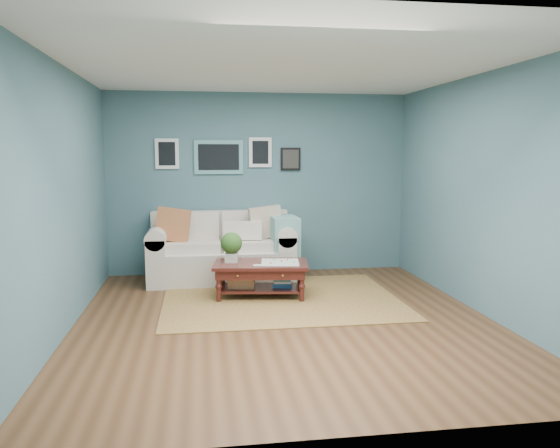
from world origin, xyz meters
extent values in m
plane|color=brown|center=(0.00, 0.00, 0.00)|extent=(5.00, 5.00, 0.00)
plane|color=white|center=(0.00, 0.00, 2.70)|extent=(5.00, 5.00, 0.00)
cube|color=#40606D|center=(0.00, 2.50, 1.35)|extent=(4.50, 0.02, 2.70)
cube|color=#40606D|center=(0.00, -2.50, 1.35)|extent=(4.50, 0.02, 2.70)
cube|color=#40606D|center=(-2.25, 0.00, 1.35)|extent=(0.02, 5.00, 2.70)
cube|color=#40606D|center=(2.25, 0.00, 1.35)|extent=(0.02, 5.00, 2.70)
cube|color=#5D979B|center=(-0.61, 2.48, 1.75)|extent=(0.72, 0.03, 0.50)
cube|color=black|center=(-0.61, 2.46, 1.75)|extent=(0.60, 0.01, 0.38)
cube|color=white|center=(-1.36, 2.48, 1.80)|extent=(0.34, 0.03, 0.44)
cube|color=white|center=(0.01, 2.48, 1.82)|extent=(0.34, 0.03, 0.44)
cube|color=black|center=(0.47, 2.48, 1.72)|extent=(0.30, 0.03, 0.34)
cube|color=brown|center=(0.08, 0.84, 0.01)|extent=(2.89, 2.31, 0.01)
cube|color=white|center=(-0.61, 1.99, 0.22)|extent=(1.52, 0.94, 0.45)
cube|color=white|center=(-0.61, 2.35, 0.71)|extent=(1.99, 0.24, 0.51)
cube|color=white|center=(-1.50, 1.99, 0.33)|extent=(0.26, 0.94, 0.66)
cube|color=white|center=(0.28, 1.99, 0.33)|extent=(0.26, 0.94, 0.66)
cylinder|color=white|center=(-1.50, 1.99, 0.66)|extent=(0.28, 0.94, 0.28)
cylinder|color=white|center=(0.28, 1.99, 0.66)|extent=(0.28, 0.94, 0.28)
cube|color=white|center=(-1.01, 1.93, 0.52)|extent=(0.77, 0.60, 0.14)
cube|color=white|center=(-0.20, 1.93, 0.52)|extent=(0.77, 0.60, 0.14)
cube|color=white|center=(-1.01, 2.23, 0.78)|extent=(0.77, 0.13, 0.38)
cube|color=white|center=(-0.20, 2.23, 0.78)|extent=(0.77, 0.13, 0.38)
cube|color=#D5653C|center=(-1.27, 1.94, 0.82)|extent=(0.52, 0.18, 0.51)
cube|color=beige|center=(0.03, 2.01, 0.82)|extent=(0.50, 0.19, 0.49)
cube|color=beige|center=(-0.31, 1.88, 0.73)|extent=(0.53, 0.13, 0.26)
cube|color=#6FA2A3|center=(0.28, 1.86, 0.49)|extent=(0.36, 0.59, 0.86)
cube|color=#350D0C|center=(-0.15, 1.01, 0.42)|extent=(1.25, 0.83, 0.04)
cube|color=#350D0C|center=(-0.15, 1.01, 0.34)|extent=(1.16, 0.75, 0.12)
cube|color=#350D0C|center=(-0.15, 1.01, 0.11)|extent=(1.05, 0.64, 0.02)
sphere|color=gold|center=(-0.46, 0.74, 0.34)|extent=(0.03, 0.03, 0.03)
sphere|color=gold|center=(0.08, 0.67, 0.34)|extent=(0.03, 0.03, 0.03)
cylinder|color=#350D0C|center=(-0.69, 0.82, 0.20)|extent=(0.06, 0.06, 0.40)
cylinder|color=#350D0C|center=(0.32, 0.69, 0.20)|extent=(0.06, 0.06, 0.40)
cylinder|color=#350D0C|center=(-0.62, 1.34, 0.20)|extent=(0.06, 0.06, 0.40)
cylinder|color=#350D0C|center=(0.39, 1.21, 0.20)|extent=(0.06, 0.06, 0.40)
cube|color=beige|center=(-0.51, 1.11, 0.50)|extent=(0.18, 0.18, 0.12)
sphere|color=#23531E|center=(-0.51, 1.11, 0.68)|extent=(0.27, 0.27, 0.27)
cube|color=silver|center=(0.09, 0.98, 0.44)|extent=(0.53, 0.53, 0.01)
cube|color=tan|center=(-0.39, 1.05, 0.22)|extent=(0.36, 0.28, 0.20)
cube|color=#245490|center=(0.12, 1.00, 0.18)|extent=(0.26, 0.21, 0.11)
camera|label=1|loc=(-0.90, -5.70, 1.82)|focal=35.00mm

